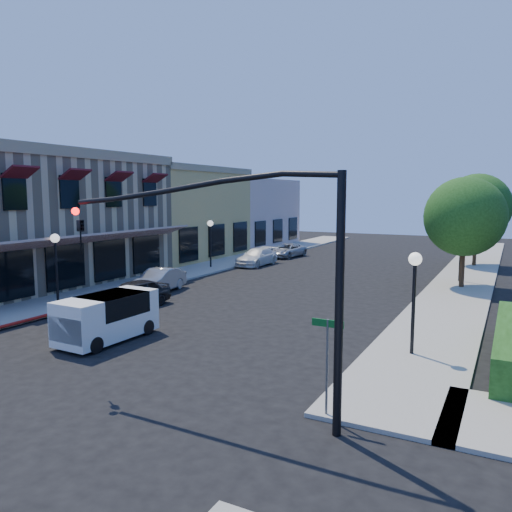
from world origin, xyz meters
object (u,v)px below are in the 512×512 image
at_px(lamppost_left_far, 210,232).
at_px(white_van, 106,315).
at_px(parked_car_d, 287,250).
at_px(street_tree_b, 477,207).
at_px(parked_car_b, 159,281).
at_px(street_tree_a, 465,217).
at_px(parked_car_c, 257,257).
at_px(lamppost_left_near, 56,251).
at_px(signal_mast_arm, 254,253).
at_px(lamppost_right_near, 415,277).
at_px(parked_car_a, 133,294).
at_px(lamppost_right_far, 461,239).
at_px(street_name_sign, 327,352).

relative_size(lamppost_left_far, white_van, 0.90).
bearing_deg(parked_car_d, street_tree_b, 11.97).
relative_size(parked_car_b, parked_car_d, 0.95).
height_order(street_tree_b, parked_car_d, street_tree_b).
height_order(street_tree_a, parked_car_c, street_tree_a).
xyz_separation_m(lamppost_left_near, white_van, (6.47, -3.36, -1.73)).
distance_m(signal_mast_arm, parked_car_d, 31.84).
relative_size(lamppost_left_near, lamppost_right_near, 1.00).
height_order(lamppost_left_far, parked_car_a, lamppost_left_far).
height_order(lamppost_left_near, white_van, lamppost_left_near).
relative_size(lamppost_left_far, lamppost_right_far, 1.00).
xyz_separation_m(street_tree_a, lamppost_left_near, (-17.30, -14.00, -1.46)).
distance_m(parked_car_a, parked_car_d, 21.50).
height_order(lamppost_left_near, lamppost_right_far, same).
bearing_deg(lamppost_right_far, lamppost_left_far, -173.29).
bearing_deg(parked_car_b, lamppost_right_near, -26.08).
xyz_separation_m(lamppost_left_near, lamppost_right_far, (17.00, 16.00, 0.00)).
xyz_separation_m(lamppost_left_near, parked_car_d, (2.30, 22.76, -2.15)).
bearing_deg(parked_car_c, street_tree_a, -9.13).
distance_m(parked_car_b, parked_car_c, 12.00).
bearing_deg(parked_car_c, lamppost_left_near, -95.52).
bearing_deg(street_name_sign, white_van, 165.63).
distance_m(street_name_sign, lamppost_right_far, 21.85).
xyz_separation_m(street_name_sign, lamppost_right_far, (1.00, 21.80, 1.04)).
height_order(street_tree_b, parked_car_b, street_tree_b).
distance_m(street_tree_b, parked_car_a, 26.74).
xyz_separation_m(street_name_sign, lamppost_left_near, (-16.00, 5.80, 1.04)).
distance_m(white_van, parked_car_b, 9.35).
height_order(street_tree_a, parked_car_b, street_tree_a).
bearing_deg(lamppost_left_far, parked_car_c, 52.52).
distance_m(street_tree_a, lamppost_right_near, 14.08).
bearing_deg(parked_car_a, street_tree_b, 64.43).
xyz_separation_m(lamppost_right_far, parked_car_d, (-14.70, 6.76, -2.15)).
bearing_deg(parked_car_a, parked_car_c, 100.46).
bearing_deg(parked_car_a, lamppost_left_near, -155.24).
distance_m(signal_mast_arm, lamppost_right_near, 7.15).
relative_size(signal_mast_arm, parked_car_c, 1.80).
bearing_deg(parked_car_b, parked_car_d, 82.70).
height_order(street_tree_a, street_name_sign, street_tree_a).
bearing_deg(parked_car_c, lamppost_right_far, -1.71).
xyz_separation_m(lamppost_left_near, lamppost_left_far, (0.00, 14.00, 0.00)).
bearing_deg(lamppost_left_far, white_van, -69.56).
xyz_separation_m(lamppost_left_near, parked_car_c, (2.30, 17.00, -2.09)).
height_order(street_tree_b, lamppost_right_near, street_tree_b).
bearing_deg(lamppost_left_near, signal_mast_arm, -24.37).
bearing_deg(parked_car_b, parked_car_a, -76.56).
xyz_separation_m(lamppost_right_near, parked_car_b, (-14.70, 5.00, -2.07)).
xyz_separation_m(street_tree_a, parked_car_d, (-15.00, 8.76, -3.61)).
xyz_separation_m(lamppost_right_near, parked_car_d, (-14.70, 22.76, -2.15)).
bearing_deg(street_tree_a, parked_car_a, -136.97).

